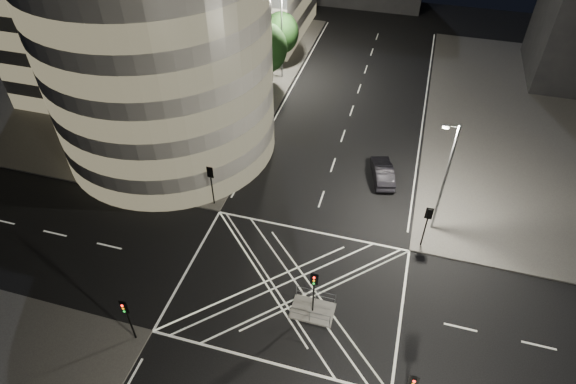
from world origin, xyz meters
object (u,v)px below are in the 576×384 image
(traffic_signal_fl, at_px, (211,179))
(traffic_signal_nl, at_px, (127,313))
(central_island, at_px, (312,311))
(street_lamp_left_near, at_px, (224,118))
(street_lamp_right_far, at_px, (445,177))
(sedan, at_px, (383,172))
(traffic_signal_island, at_px, (314,286))
(traffic_signal_fr, at_px, (427,220))
(street_lamp_left_far, at_px, (282,34))

(traffic_signal_fl, relative_size, traffic_signal_nl, 1.00)
(central_island, relative_size, street_lamp_left_near, 0.30)
(street_lamp_left_near, distance_m, street_lamp_right_far, 19.11)
(traffic_signal_nl, xyz_separation_m, street_lamp_left_near, (-0.64, 18.80, 2.63))
(traffic_signal_nl, xyz_separation_m, sedan, (13.52, 21.04, -2.12))
(traffic_signal_nl, bearing_deg, traffic_signal_island, 26.14)
(central_island, height_order, traffic_signal_fr, traffic_signal_fr)
(traffic_signal_fr, height_order, sedan, traffic_signal_fr)
(traffic_signal_fl, relative_size, street_lamp_left_far, 0.40)
(traffic_signal_fr, relative_size, street_lamp_right_far, 0.40)
(street_lamp_right_far, relative_size, sedan, 2.07)
(traffic_signal_fr, height_order, street_lamp_left_near, street_lamp_left_near)
(traffic_signal_fr, bearing_deg, traffic_signal_nl, -142.31)
(central_island, bearing_deg, traffic_signal_fl, 142.46)
(street_lamp_left_near, height_order, street_lamp_left_far, same)
(sedan, bearing_deg, traffic_signal_fl, 13.42)
(central_island, xyz_separation_m, traffic_signal_fl, (-10.80, 8.30, 2.84))
(traffic_signal_fr, bearing_deg, traffic_signal_fl, 180.00)
(street_lamp_left_near, relative_size, sedan, 2.07)
(traffic_signal_fr, xyz_separation_m, street_lamp_right_far, (0.64, 2.20, 2.63))
(traffic_signal_nl, distance_m, street_lamp_left_far, 36.90)
(street_lamp_left_near, relative_size, street_lamp_right_far, 1.00)
(street_lamp_left_near, distance_m, street_lamp_left_far, 18.00)
(street_lamp_left_far, bearing_deg, street_lamp_left_near, -90.00)
(central_island, distance_m, street_lamp_left_far, 33.95)
(traffic_signal_island, relative_size, sedan, 0.83)
(street_lamp_left_far, bearing_deg, traffic_signal_fr, -51.83)
(traffic_signal_fr, height_order, street_lamp_right_far, street_lamp_right_far)
(traffic_signal_island, bearing_deg, sedan, 80.20)
(central_island, xyz_separation_m, street_lamp_left_near, (-11.44, 13.50, 5.47))
(central_island, height_order, street_lamp_left_near, street_lamp_left_near)
(street_lamp_right_far, height_order, sedan, street_lamp_right_far)
(traffic_signal_nl, relative_size, traffic_signal_fr, 1.00)
(traffic_signal_nl, bearing_deg, street_lamp_left_far, 90.99)
(street_lamp_left_far, height_order, sedan, street_lamp_left_far)
(traffic_signal_fr, height_order, street_lamp_left_far, street_lamp_left_far)
(traffic_signal_fl, height_order, traffic_signal_fr, same)
(street_lamp_right_far, bearing_deg, street_lamp_left_far, 131.94)
(traffic_signal_nl, height_order, street_lamp_right_far, street_lamp_right_far)
(traffic_signal_fl, height_order, street_lamp_left_far, street_lamp_left_far)
(street_lamp_left_near, distance_m, sedan, 15.10)
(traffic_signal_island, xyz_separation_m, street_lamp_left_near, (-11.44, 13.50, 2.63))
(traffic_signal_nl, bearing_deg, street_lamp_right_far, 40.91)
(traffic_signal_nl, relative_size, street_lamp_right_far, 0.40)
(traffic_signal_nl, bearing_deg, traffic_signal_fr, 37.69)
(traffic_signal_fr, xyz_separation_m, sedan, (-4.08, 7.44, -2.12))
(central_island, height_order, traffic_signal_island, traffic_signal_island)
(traffic_signal_fl, distance_m, street_lamp_right_far, 18.55)
(traffic_signal_fr, relative_size, sedan, 0.83)
(traffic_signal_fl, relative_size, traffic_signal_island, 1.00)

